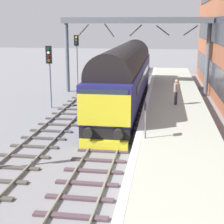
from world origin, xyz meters
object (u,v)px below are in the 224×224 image
at_px(platform_number_sign, 145,114).
at_px(waiting_passenger, 176,90).
at_px(signal_post_far, 77,55).
at_px(signal_post_mid, 49,68).
at_px(diesel_locomotive, 125,74).

relative_size(platform_number_sign, waiting_passenger, 1.03).
bearing_deg(signal_post_far, waiting_passenger, -48.11).
distance_m(signal_post_mid, platform_number_sign, 11.93).
xyz_separation_m(signal_post_mid, waiting_passenger, (9.10, -1.92, -1.01)).
bearing_deg(signal_post_mid, platform_number_sign, -50.86).
relative_size(signal_post_far, waiting_passenger, 3.12).
relative_size(signal_post_far, platform_number_sign, 3.01).
bearing_deg(platform_number_sign, diesel_locomotive, 101.31).
height_order(signal_post_mid, platform_number_sign, signal_post_mid).
distance_m(signal_post_far, platform_number_sign, 19.03).
relative_size(diesel_locomotive, signal_post_mid, 4.21).
relative_size(signal_post_mid, waiting_passenger, 2.80).
xyz_separation_m(diesel_locomotive, waiting_passenger, (3.65, -3.04, -0.49)).
height_order(signal_post_far, platform_number_sign, signal_post_far).
distance_m(signal_post_mid, signal_post_far, 8.22).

